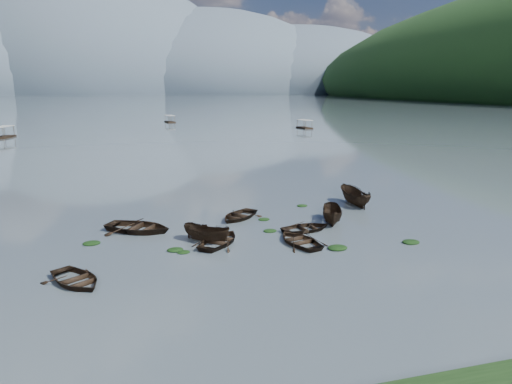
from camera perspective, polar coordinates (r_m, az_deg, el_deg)
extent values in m
plane|color=#4B575E|center=(27.58, 6.61, -9.46)|extent=(2400.00, 2400.00, 0.00)
ellipsoid|color=#475666|center=(925.07, -18.65, 11.58)|extent=(520.00, 520.00, 340.00)
ellipsoid|color=#475666|center=(935.74, -6.07, 12.18)|extent=(520.00, 520.00, 260.00)
ellipsoid|color=#475666|center=(980.75, 4.61, 12.24)|extent=(520.00, 520.00, 220.00)
imported|color=black|center=(27.32, -21.57, -10.55)|extent=(4.58, 4.93, 0.83)
imported|color=black|center=(31.64, -4.53, -6.43)|extent=(4.93, 5.09, 0.86)
imported|color=black|center=(32.15, -6.15, -6.15)|extent=(3.68, 3.60, 1.45)
imported|color=black|center=(31.68, 5.49, -6.43)|extent=(3.77, 4.61, 0.84)
imported|color=black|center=(34.51, 6.30, -4.82)|extent=(4.17, 3.24, 0.79)
imported|color=black|center=(36.83, 9.51, -3.77)|extent=(2.94, 4.35, 1.57)
imported|color=black|center=(35.24, -14.48, -4.78)|extent=(6.28, 5.82, 1.06)
imported|color=black|center=(37.49, -2.18, -3.30)|extent=(5.02, 5.01, 0.86)
imported|color=black|center=(42.71, 12.16, -1.57)|extent=(1.72, 4.57, 1.76)
ellipsoid|color=black|center=(30.68, -10.07, -7.23)|extent=(1.07, 0.88, 0.23)
ellipsoid|color=black|center=(30.22, -9.06, -7.50)|extent=(0.86, 0.69, 0.19)
ellipsoid|color=black|center=(30.99, 10.15, -7.02)|extent=(1.35, 1.08, 0.29)
ellipsoid|color=black|center=(37.02, 1.01, -3.50)|extent=(0.95, 0.80, 0.21)
ellipsoid|color=black|center=(33.41, 18.79, -6.05)|extent=(1.24, 0.99, 0.26)
ellipsoid|color=black|center=(33.39, -19.86, -6.14)|extent=(1.19, 0.96, 0.25)
ellipsoid|color=black|center=(34.12, 1.77, -4.95)|extent=(1.01, 0.85, 0.21)
ellipsoid|color=black|center=(41.45, 5.80, -1.78)|extent=(0.98, 0.78, 0.21)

